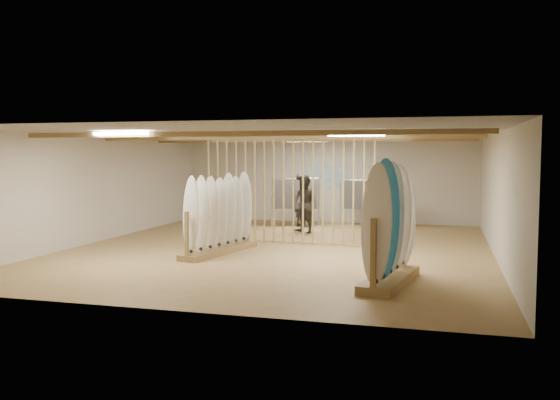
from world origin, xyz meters
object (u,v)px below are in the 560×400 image
(clothing_rack_a, at_px, (295,194))
(shopper_a, at_px, (302,196))
(rack_right, at_px, (390,244))
(clothing_rack_b, at_px, (364,195))
(rack_left, at_px, (219,227))
(shopper_b, at_px, (304,200))

(clothing_rack_a, xyz_separation_m, shopper_a, (0.20, 0.04, -0.06))
(rack_right, relative_size, shopper_a, 1.18)
(clothing_rack_b, bearing_deg, rack_left, -98.63)
(clothing_rack_a, distance_m, shopper_b, 1.55)
(clothing_rack_a, bearing_deg, rack_left, -109.16)
(shopper_a, relative_size, shopper_b, 1.01)
(rack_left, height_order, clothing_rack_b, rack_left)
(rack_left, relative_size, clothing_rack_a, 1.65)
(rack_right, relative_size, shopper_b, 1.19)
(clothing_rack_b, height_order, shopper_b, shopper_b)
(rack_left, xyz_separation_m, rack_right, (4.13, -2.26, 0.10))
(shopper_a, bearing_deg, shopper_b, 137.35)
(clothing_rack_a, relative_size, clothing_rack_b, 1.04)
(rack_right, bearing_deg, rack_left, 160.86)
(rack_left, relative_size, clothing_rack_b, 1.73)
(clothing_rack_b, distance_m, shopper_a, 1.99)
(rack_left, relative_size, shopper_b, 1.36)
(rack_left, height_order, shopper_a, shopper_a)
(rack_right, bearing_deg, shopper_b, 125.29)
(clothing_rack_a, height_order, shopper_a, shopper_a)
(shopper_b, bearing_deg, rack_right, -28.08)
(shopper_b, bearing_deg, shopper_a, 142.51)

